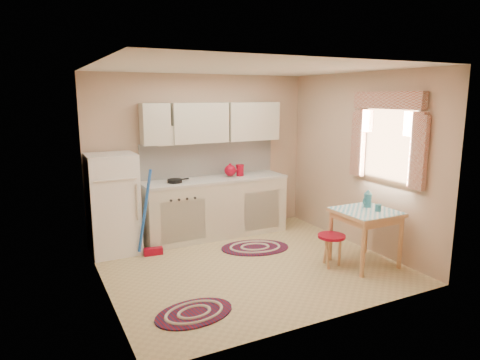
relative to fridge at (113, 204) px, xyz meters
name	(u,v)px	position (x,y,z in m)	size (l,w,h in m)	color
room_shell	(251,141)	(1.62, -1.01, 0.90)	(3.64, 3.60, 2.52)	tan
fridge	(113,204)	(0.00, 0.00, 0.00)	(0.65, 0.60, 1.40)	white
broom	(152,213)	(0.45, -0.35, -0.10)	(0.28, 0.12, 1.20)	blue
base_cabinets	(215,208)	(1.56, 0.05, -0.26)	(2.25, 0.60, 0.88)	beige
countertop	(215,179)	(1.56, 0.05, 0.20)	(2.27, 0.62, 0.04)	beige
frying_pan	(175,181)	(0.90, 0.00, 0.24)	(0.22, 0.22, 0.05)	black
red_kettle	(230,170)	(1.82, 0.05, 0.32)	(0.20, 0.18, 0.20)	maroon
red_canister	(240,171)	(2.00, 0.05, 0.30)	(0.12, 0.12, 0.16)	maroon
table	(365,238)	(2.83, -1.91, -0.34)	(0.72, 0.72, 0.72)	tan
stool	(331,250)	(2.40, -1.77, -0.49)	(0.35, 0.35, 0.42)	maroon
coffee_pot	(368,198)	(2.95, -1.79, 0.14)	(0.12, 0.11, 0.25)	teal
mug	(378,208)	(2.93, -2.01, 0.07)	(0.07, 0.07, 0.10)	teal
rug_center	(255,248)	(1.84, -0.75, -0.69)	(0.99, 0.66, 0.02)	maroon
rug_left	(194,313)	(0.37, -2.15, -0.69)	(0.84, 0.56, 0.02)	maroon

